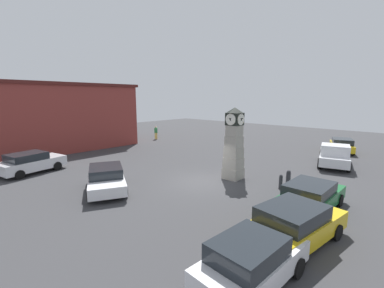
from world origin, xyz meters
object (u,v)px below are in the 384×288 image
at_px(car_by_building, 311,196).
at_px(car_silver_hatch, 31,162).
at_px(car_navy_sedan, 251,261).
at_px(bollard_mid_row, 281,182).
at_px(pedestrian_crossing_lot, 46,144).
at_px(pickup_truck, 334,154).
at_px(pedestrian_near_bench, 156,132).
at_px(clock_tower, 234,146).
at_px(car_end_of_row, 106,178).
at_px(bollard_near_tower, 288,177).
at_px(car_far_lot, 342,145).
at_px(car_near_tower, 295,223).
at_px(street_lamp_near_road, 112,118).

height_order(car_by_building, car_silver_hatch, car_silver_hatch).
bearing_deg(car_navy_sedan, car_silver_hatch, 92.39).
relative_size(bollard_mid_row, pedestrian_crossing_lot, 0.56).
distance_m(car_by_building, pickup_truck, 10.12).
bearing_deg(pedestrian_near_bench, car_by_building, -111.47).
xyz_separation_m(clock_tower, car_by_building, (-1.64, -5.58, -1.50)).
xyz_separation_m(clock_tower, car_navy_sedan, (-8.16, -6.04, -1.47)).
xyz_separation_m(car_end_of_row, pedestrian_crossing_lot, (1.38, 14.04, 0.19)).
relative_size(bollard_near_tower, car_silver_hatch, 0.21).
height_order(car_far_lot, car_silver_hatch, car_silver_hatch).
height_order(car_silver_hatch, pedestrian_near_bench, pedestrian_near_bench).
distance_m(car_near_tower, car_far_lot, 19.90).
bearing_deg(car_by_building, car_near_tower, -171.08).
xyz_separation_m(bollard_mid_row, car_far_lot, (14.45, -0.01, 0.27)).
bearing_deg(street_lamp_near_road, car_navy_sedan, -111.56).
xyz_separation_m(clock_tower, pedestrian_crossing_lot, (-5.65, 18.30, -1.31)).
bearing_deg(car_far_lot, bollard_near_tower, 179.99).
distance_m(bollard_mid_row, car_near_tower, 5.98).
xyz_separation_m(clock_tower, street_lamp_near_road, (1.02, 17.20, 0.91)).
xyz_separation_m(car_navy_sedan, car_silver_hatch, (-0.74, 17.74, 0.02)).
height_order(bollard_near_tower, pickup_truck, pickup_truck).
bearing_deg(street_lamp_near_road, pickup_truck, -71.00).
distance_m(car_far_lot, car_end_of_row, 22.95).
bearing_deg(pickup_truck, car_by_building, -171.82).
xyz_separation_m(clock_tower, car_far_lot, (14.64, -3.29, -1.50)).
xyz_separation_m(car_navy_sedan, car_far_lot, (22.81, 2.76, -0.03)).
bearing_deg(car_near_tower, car_silver_hatch, 102.20).
height_order(bollard_mid_row, street_lamp_near_road, street_lamp_near_road).
bearing_deg(pickup_truck, clock_tower, 153.66).
bearing_deg(pickup_truck, pedestrian_crossing_lot, 121.99).
height_order(car_by_building, street_lamp_near_road, street_lamp_near_road).
relative_size(bollard_mid_row, car_near_tower, 0.20).
height_order(car_far_lot, car_end_of_row, car_end_of_row).
bearing_deg(car_by_building, pickup_truck, 8.18).
relative_size(bollard_near_tower, pedestrian_crossing_lot, 0.58).
distance_m(bollard_mid_row, pedestrian_crossing_lot, 22.36).
distance_m(bollard_mid_row, car_silver_hatch, 17.52).
xyz_separation_m(bollard_mid_row, pedestrian_crossing_lot, (-5.84, 21.58, 0.47)).
bearing_deg(car_end_of_row, pedestrian_crossing_lot, 84.40).
bearing_deg(street_lamp_near_road, bollard_mid_row, -92.31).
xyz_separation_m(car_by_building, pedestrian_crossing_lot, (-4.01, 23.88, 0.20)).
distance_m(car_far_lot, pedestrian_crossing_lot, 29.63).
distance_m(bollard_near_tower, car_silver_hatch, 18.14).
distance_m(bollard_mid_row, street_lamp_near_road, 20.67).
xyz_separation_m(bollard_near_tower, car_by_building, (-2.96, -2.30, 0.25)).
bearing_deg(pickup_truck, bollard_near_tower, 173.01).
distance_m(car_far_lot, car_silver_hatch, 27.91).
bearing_deg(car_near_tower, car_end_of_row, 100.75).
bearing_deg(pickup_truck, car_silver_hatch, 137.49).
xyz_separation_m(car_navy_sedan, street_lamp_near_road, (9.18, 23.25, 2.38)).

